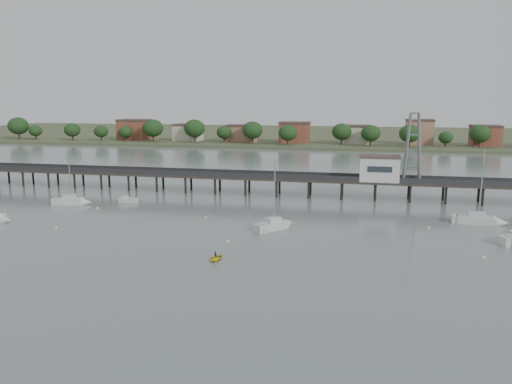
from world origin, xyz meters
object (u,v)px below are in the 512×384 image
(sailboat_c, at_px, (277,225))
(sailboat_e, at_px, (484,221))
(white_tender, at_px, (128,200))
(yellow_dinghy, at_px, (216,260))
(sailboat_b, at_px, (75,201))
(lattice_tower, at_px, (413,148))
(pier, at_px, (263,178))

(sailboat_c, xyz_separation_m, sailboat_e, (33.87, 10.23, -0.01))
(white_tender, distance_m, yellow_dinghy, 43.11)
(sailboat_b, bearing_deg, yellow_dinghy, -47.82)
(sailboat_b, bearing_deg, sailboat_c, -24.63)
(lattice_tower, height_order, sailboat_c, lattice_tower)
(sailboat_b, height_order, yellow_dinghy, sailboat_b)
(sailboat_b, bearing_deg, lattice_tower, 3.76)
(pier, xyz_separation_m, sailboat_b, (-34.95, -18.31, -3.15))
(yellow_dinghy, bearing_deg, white_tender, 134.15)
(white_tender, bearing_deg, lattice_tower, 16.80)
(pier, xyz_separation_m, sailboat_c, (8.28, -28.28, -3.15))
(yellow_dinghy, bearing_deg, sailboat_c, 76.15)
(pier, distance_m, white_tender, 29.31)
(white_tender, bearing_deg, sailboat_c, -19.90)
(sailboat_c, distance_m, sailboat_e, 35.38)
(lattice_tower, relative_size, white_tender, 4.03)
(pier, xyz_separation_m, sailboat_e, (42.15, -18.06, -3.15))
(sailboat_b, relative_size, yellow_dinghy, 4.15)
(sailboat_e, height_order, yellow_dinghy, sailboat_e)
(pier, relative_size, white_tender, 39.04)
(pier, height_order, yellow_dinghy, pier)
(pier, distance_m, sailboat_c, 29.64)
(white_tender, bearing_deg, yellow_dinghy, -45.23)
(pier, xyz_separation_m, white_tender, (-25.59, -13.88, -3.34))
(pier, height_order, white_tender, pier)
(sailboat_b, bearing_deg, pier, 16.01)
(lattice_tower, xyz_separation_m, sailboat_c, (-23.22, -28.28, -10.45))
(sailboat_e, bearing_deg, yellow_dinghy, -138.98)
(pier, bearing_deg, lattice_tower, 0.00)
(sailboat_c, relative_size, yellow_dinghy, 4.19)
(lattice_tower, height_order, sailboat_b, lattice_tower)
(lattice_tower, bearing_deg, sailboat_e, -59.46)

